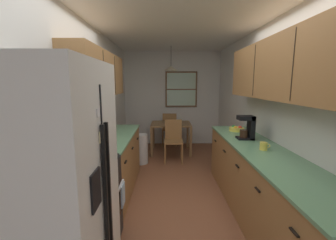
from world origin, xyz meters
The scene contains 23 objects.
ground_plane centered at (0.00, 1.00, 0.00)m, with size 12.00×12.00×0.00m, color brown.
wall_left centered at (-1.35, 1.00, 1.27)m, with size 0.10×9.00×2.55m, color silver.
wall_right centered at (1.35, 1.00, 1.27)m, with size 0.10×9.00×2.55m, color silver.
wall_back centered at (0.00, 3.65, 1.27)m, with size 4.40×0.10×2.55m, color silver.
ceiling_slab centered at (0.00, 1.00, 2.59)m, with size 4.40×9.00×0.08m, color white.
refrigerator centered at (-0.94, -1.17, 0.91)m, with size 0.76×0.82×1.83m.
stove_range centered at (-0.99, -0.44, 0.47)m, with size 0.66×0.61×1.10m.
microwave_over_range centered at (-1.11, -0.44, 1.66)m, with size 0.39×0.62×0.35m.
counter_left centered at (-1.00, 0.79, 0.45)m, with size 0.64×1.84×0.90m.
upper_cabinets_left centered at (-1.14, 0.74, 1.82)m, with size 0.33×1.92×0.63m.
counter_right centered at (1.00, 0.02, 0.45)m, with size 0.64×3.04×0.90m.
upper_cabinets_right centered at (1.14, -0.03, 1.85)m, with size 0.33×2.72×0.71m.
dining_table centered at (-0.05, 2.80, 0.61)m, with size 0.96×0.78×0.73m.
dining_chair_near centered at (-0.01, 2.20, 0.50)m, with size 0.41×0.41×0.90m.
dining_chair_far centered at (-0.08, 3.39, 0.50)m, with size 0.40×0.40×0.90m.
pendant_light centered at (-0.05, 2.80, 2.04)m, with size 0.32×0.32×0.56m.
back_window centered at (0.25, 3.58, 1.53)m, with size 0.86×0.05×0.96m.
trash_bin centered at (-0.70, 2.03, 0.31)m, with size 0.28×0.28×0.63m, color silver.
storage_canister centered at (-1.00, -0.01, 0.99)m, with size 0.12×0.12×0.18m.
dish_towel centered at (-0.64, -0.29, 0.50)m, with size 0.02×0.16×0.24m, color silver.
coffee_maker centered at (0.99, 0.56, 1.08)m, with size 0.22×0.18×0.34m.
mug_by_coffeemaker centered at (0.99, 0.03, 0.95)m, with size 0.12×0.09×0.09m.
fruit_bowl centered at (1.01, 1.10, 0.94)m, with size 0.24×0.24×0.09m.
Camera 1 is at (-0.17, -2.52, 1.69)m, focal length 23.72 mm.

